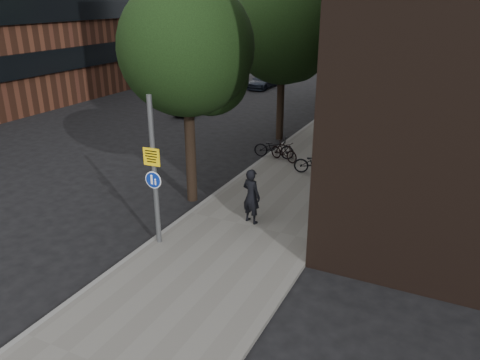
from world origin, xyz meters
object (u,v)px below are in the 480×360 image
Objects in this scene: parked_bike_facade_near at (316,163)px; parked_car_near at (192,105)px; pedestrian at (251,196)px; signpost at (154,172)px.

parked_car_near is at bearing 44.83° from parked_bike_facade_near.
pedestrian is 0.57× the size of parked_car_near.
signpost is 16.56m from parked_car_near.
signpost is 7.97m from parked_bike_facade_near.
pedestrian is at bearing 163.72° from parked_bike_facade_near.
signpost is 2.46× the size of parked_bike_facade_near.
signpost is 2.43× the size of pedestrian.
parked_car_near is (-9.67, 12.16, -0.48)m from pedestrian.
pedestrian is at bearing 47.30° from signpost.
signpost reaches higher than pedestrian.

